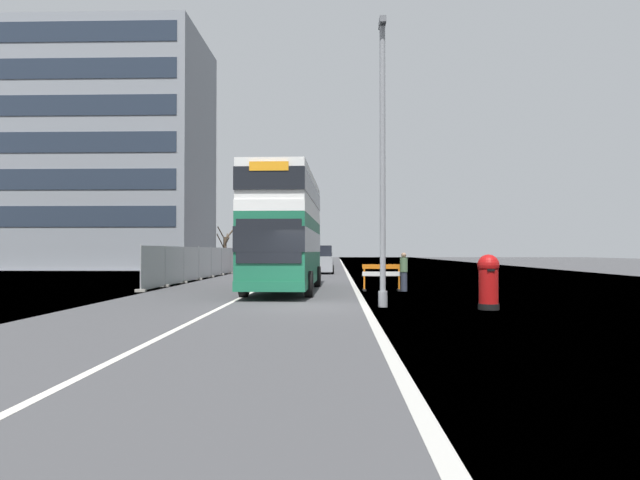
# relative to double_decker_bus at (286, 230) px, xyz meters

# --- Properties ---
(ground) EXTENTS (140.00, 280.00, 0.10)m
(ground) POSITION_rel_double_decker_bus_xyz_m (1.84, -6.65, -2.72)
(ground) COLOR #424244
(double_decker_bus) EXTENTS (2.93, 10.97, 5.02)m
(double_decker_bus) POSITION_rel_double_decker_bus_xyz_m (0.00, 0.00, 0.00)
(double_decker_bus) COLOR #196042
(double_decker_bus) RESTS_ON ground
(lamppost_foreground) EXTENTS (0.29, 0.70, 9.10)m
(lamppost_foreground) POSITION_rel_double_decker_bus_xyz_m (3.67, -6.99, 1.64)
(lamppost_foreground) COLOR gray
(lamppost_foreground) RESTS_ON ground
(red_pillar_postbox) EXTENTS (0.64, 0.64, 1.66)m
(red_pillar_postbox) POSITION_rel_double_decker_bus_xyz_m (6.78, -7.67, -1.76)
(red_pillar_postbox) COLOR black
(red_pillar_postbox) RESTS_ON ground
(roadworks_barrier) EXTENTS (1.71, 0.49, 1.17)m
(roadworks_barrier) POSITION_rel_double_decker_bus_xyz_m (4.22, 0.15, -1.93)
(roadworks_barrier) COLOR orange
(roadworks_barrier) RESTS_ON ground
(construction_site_fence) EXTENTS (0.44, 24.00, 2.04)m
(construction_site_fence) POSITION_rel_double_decker_bus_xyz_m (-6.16, 11.07, -1.69)
(construction_site_fence) COLOR #A8AAAD
(construction_site_fence) RESTS_ON ground
(car_oncoming_near) EXTENTS (2.08, 3.95, 2.12)m
(car_oncoming_near) POSITION_rel_double_decker_bus_xyz_m (1.03, 19.12, -1.68)
(car_oncoming_near) COLOR gray
(car_oncoming_near) RESTS_ON ground
(car_receding_mid) EXTENTS (2.05, 4.57, 2.02)m
(car_receding_mid) POSITION_rel_double_decker_bus_xyz_m (-4.26, 28.90, -1.71)
(car_receding_mid) COLOR maroon
(car_receding_mid) RESTS_ON ground
(car_receding_far) EXTENTS (1.95, 4.24, 2.35)m
(car_receding_far) POSITION_rel_double_decker_bus_xyz_m (0.94, 37.89, -1.58)
(car_receding_far) COLOR black
(car_receding_far) RESTS_ON ground
(car_far_side) EXTENTS (2.07, 4.52, 2.06)m
(car_far_side) POSITION_rel_double_decker_bus_xyz_m (0.32, 45.01, -1.69)
(car_far_side) COLOR slate
(car_far_side) RESTS_ON ground
(bare_tree_far_verge_near) EXTENTS (2.06, 2.77, 4.41)m
(bare_tree_far_verge_near) POSITION_rel_double_decker_bus_xyz_m (-13.77, 27.39, -0.54)
(bare_tree_far_verge_near) COLOR #4C3D2D
(bare_tree_far_verge_near) RESTS_ON ground
(bare_tree_far_verge_mid) EXTENTS (2.36, 2.30, 4.55)m
(bare_tree_far_verge_mid) POSITION_rel_double_decker_bus_xyz_m (-10.43, 39.29, -0.52)
(bare_tree_far_verge_mid) COLOR #4C3D2D
(bare_tree_far_verge_mid) RESTS_ON ground
(pedestrian_at_kerb) EXTENTS (0.34, 0.34, 1.69)m
(pedestrian_at_kerb) POSITION_rel_double_decker_bus_xyz_m (5.16, -0.07, -1.82)
(pedestrian_at_kerb) COLOR #2D3342
(pedestrian_at_kerb) RESTS_ON ground
(backdrop_office_block) EXTENTS (24.17, 13.58, 23.56)m
(backdrop_office_block) POSITION_rel_double_decker_bus_xyz_m (-23.51, 32.19, 9.11)
(backdrop_office_block) COLOR gray
(backdrop_office_block) RESTS_ON ground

